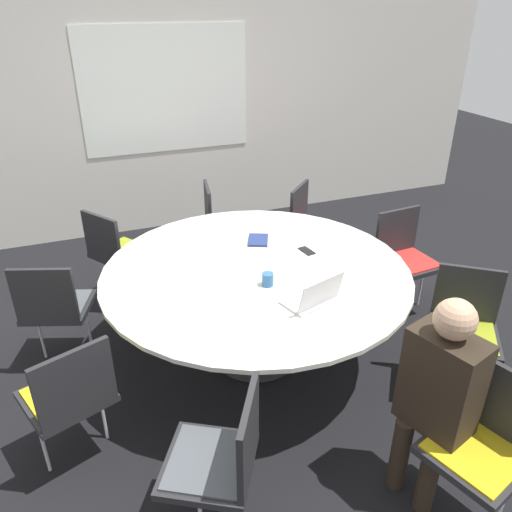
# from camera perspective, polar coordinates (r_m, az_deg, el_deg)

# --- Properties ---
(ground_plane) EXTENTS (16.00, 16.00, 0.00)m
(ground_plane) POSITION_cam_1_polar(r_m,az_deg,el_deg) (3.90, 0.00, -11.06)
(ground_plane) COLOR black
(wall_back) EXTENTS (8.00, 0.07, 2.70)m
(wall_back) POSITION_cam_1_polar(r_m,az_deg,el_deg) (5.75, -10.14, 16.24)
(wall_back) COLOR silver
(wall_back) RESTS_ON ground_plane
(conference_table) EXTENTS (2.15, 2.15, 0.74)m
(conference_table) POSITION_cam_1_polar(r_m,az_deg,el_deg) (3.53, 0.00, -2.73)
(conference_table) COLOR #333333
(conference_table) RESTS_ON ground_plane
(chair_0) EXTENTS (0.53, 0.54, 0.87)m
(chair_0) POSITION_cam_1_polar(r_m,az_deg,el_deg) (2.82, 24.68, -18.37)
(chair_0) COLOR #262628
(chair_0) RESTS_ON ground_plane
(chair_1) EXTENTS (0.60, 0.60, 0.87)m
(chair_1) POSITION_cam_1_polar(r_m,az_deg,el_deg) (3.60, 22.75, -7.01)
(chair_1) COLOR #262628
(chair_1) RESTS_ON ground_plane
(chair_2) EXTENTS (0.47, 0.45, 0.87)m
(chair_2) POSITION_cam_1_polar(r_m,az_deg,el_deg) (4.37, 16.62, 0.36)
(chair_2) COLOR #262628
(chair_2) RESTS_ON ground_plane
(chair_3) EXTENTS (0.61, 0.61, 0.87)m
(chair_3) POSITION_cam_1_polar(r_m,az_deg,el_deg) (4.80, 6.31, 3.88)
(chair_3) COLOR #262628
(chair_3) RESTS_ON ground_plane
(chair_4) EXTENTS (0.49, 0.51, 0.87)m
(chair_4) POSITION_cam_1_polar(r_m,az_deg,el_deg) (4.84, -3.94, 4.19)
(chair_4) COLOR #262628
(chair_4) RESTS_ON ground_plane
(chair_5) EXTENTS (0.59, 0.60, 0.87)m
(chair_5) POSITION_cam_1_polar(r_m,az_deg,el_deg) (4.43, -15.71, 0.87)
(chair_5) COLOR #262628
(chair_5) RESTS_ON ground_plane
(chair_6) EXTENTS (0.56, 0.54, 0.87)m
(chair_6) POSITION_cam_1_polar(r_m,az_deg,el_deg) (3.79, -22.06, -5.04)
(chair_6) COLOR #262628
(chair_6) RESTS_ON ground_plane
(chair_7) EXTENTS (0.56, 0.55, 0.87)m
(chair_7) POSITION_cam_1_polar(r_m,az_deg,el_deg) (2.98, -20.53, -14.41)
(chair_7) COLOR #262628
(chair_7) RESTS_ON ground_plane
(chair_8) EXTENTS (0.58, 0.59, 0.87)m
(chair_8) POSITION_cam_1_polar(r_m,az_deg,el_deg) (2.52, -3.90, -21.75)
(chair_8) COLOR #262628
(chair_8) RESTS_ON ground_plane
(person_0) EXTENTS (0.33, 0.41, 1.22)m
(person_0) POSITION_cam_1_polar(r_m,az_deg,el_deg) (2.70, 20.12, -14.01)
(person_0) COLOR #2D2319
(person_0) RESTS_ON ground_plane
(laptop) EXTENTS (0.39, 0.32, 0.21)m
(laptop) POSITION_cam_1_polar(r_m,az_deg,el_deg) (3.09, 6.70, -4.65)
(laptop) COLOR silver
(laptop) RESTS_ON conference_table
(spiral_notebook) EXTENTS (0.22, 0.25, 0.02)m
(spiral_notebook) POSITION_cam_1_polar(r_m,az_deg,el_deg) (3.88, 0.25, 1.83)
(spiral_notebook) COLOR navy
(spiral_notebook) RESTS_ON conference_table
(coffee_cup) EXTENTS (0.08, 0.08, 0.09)m
(coffee_cup) POSITION_cam_1_polar(r_m,az_deg,el_deg) (3.27, 1.35, -2.68)
(coffee_cup) COLOR #33669E
(coffee_cup) RESTS_ON conference_table
(cell_phone) EXTENTS (0.09, 0.15, 0.01)m
(cell_phone) POSITION_cam_1_polar(r_m,az_deg,el_deg) (3.74, 5.81, 0.59)
(cell_phone) COLOR black
(cell_phone) RESTS_ON conference_table
(handbag) EXTENTS (0.36, 0.16, 0.28)m
(handbag) POSITION_cam_1_polar(r_m,az_deg,el_deg) (4.78, 13.86, -2.07)
(handbag) COLOR #513319
(handbag) RESTS_ON ground_plane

